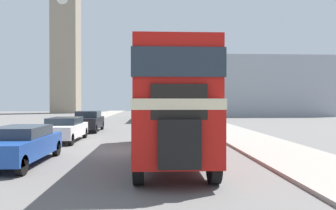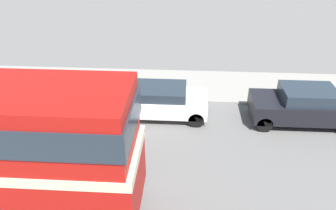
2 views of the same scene
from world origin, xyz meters
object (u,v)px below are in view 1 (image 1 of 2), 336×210
(car_parked_near, at_px, (20,144))
(bus_distant, at_px, (158,100))
(pedestrian_walking, at_px, (218,115))
(car_parked_far, at_px, (88,121))
(double_decker_bus, at_px, (168,98))
(car_parked_mid, at_px, (64,129))
(church_tower, at_px, (66,15))

(car_parked_near, bearing_deg, bus_distant, 78.17)
(pedestrian_walking, bearing_deg, car_parked_far, -160.98)
(double_decker_bus, height_order, car_parked_mid, double_decker_bus)
(car_parked_near, distance_m, car_parked_far, 12.82)
(car_parked_near, xyz_separation_m, car_parked_mid, (-0.18, 6.73, -0.00))
(car_parked_mid, bearing_deg, car_parked_near, -88.50)
(car_parked_mid, distance_m, church_tower, 50.18)
(double_decker_bus, xyz_separation_m, car_parked_mid, (-5.63, 5.34, -1.70))
(bus_distant, distance_m, car_parked_far, 15.02)
(double_decker_bus, xyz_separation_m, bus_distant, (0.13, 25.28, 0.03))
(car_parked_mid, height_order, pedestrian_walking, pedestrian_walking)
(car_parked_near, height_order, church_tower, church_tower)
(car_parked_near, bearing_deg, car_parked_far, 89.99)
(bus_distant, xyz_separation_m, car_parked_near, (-5.58, -26.66, -1.72))
(double_decker_bus, relative_size, car_parked_near, 2.45)
(bus_distant, relative_size, church_tower, 0.27)
(car_parked_near, bearing_deg, car_parked_mid, 91.50)
(bus_distant, distance_m, car_parked_mid, 20.82)
(car_parked_far, bearing_deg, double_decker_bus, -64.50)
(bus_distant, xyz_separation_m, car_parked_mid, (-5.76, -19.93, -1.72))
(double_decker_bus, xyz_separation_m, pedestrian_walking, (5.22, 15.11, -1.34))
(car_parked_mid, height_order, car_parked_far, car_parked_far)
(pedestrian_walking, bearing_deg, bus_distant, 116.62)
(pedestrian_walking, distance_m, church_tower, 45.65)
(double_decker_bus, height_order, church_tower, church_tower)
(bus_distant, bearing_deg, car_parked_far, -111.96)
(double_decker_bus, bearing_deg, car_parked_near, -165.76)
(car_parked_mid, distance_m, pedestrian_walking, 14.61)
(pedestrian_walking, bearing_deg, car_parked_mid, -138.02)
(bus_distant, bearing_deg, car_parked_near, -101.83)
(car_parked_mid, xyz_separation_m, car_parked_far, (0.18, 6.09, 0.08))
(bus_distant, relative_size, pedestrian_walking, 5.83)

